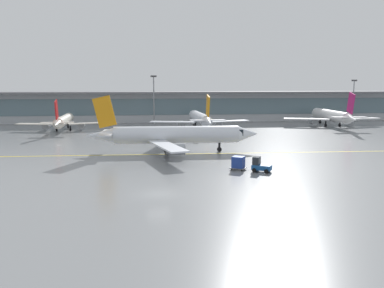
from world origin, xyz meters
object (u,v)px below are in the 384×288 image
object	(u,v)px
gate_airplane_1	(64,121)
baggage_tug	(260,166)
gate_airplane_2	(200,118)
cargo_dolly_lead	(238,163)
gate_airplane_3	(331,116)
taxiing_regional_jet	(174,135)
apron_light_mast_1	(154,98)
apron_light_mast_2	(353,98)

from	to	relation	value
gate_airplane_1	baggage_tug	bearing A→B (deg)	-148.25
gate_airplane_2	cargo_dolly_lead	distance (m)	52.52
gate_airplane_1	gate_airplane_2	xyz separation A→B (m)	(35.68, -0.81, 0.32)
gate_airplane_2	cargo_dolly_lead	xyz separation A→B (m)	(-1.54, -52.47, -1.83)
gate_airplane_2	cargo_dolly_lead	size ratio (longest dim) A/B	11.04
gate_airplane_2	gate_airplane_3	distance (m)	38.57
taxiing_regional_jet	baggage_tug	size ratio (longest dim) A/B	10.42
gate_airplane_3	apron_light_mast_1	size ratio (longest dim) A/B	2.08
gate_airplane_1	apron_light_mast_1	size ratio (longest dim) A/B	1.77
gate_airplane_1	taxiing_regional_jet	bearing A→B (deg)	-146.98
taxiing_regional_jet	cargo_dolly_lead	bearing A→B (deg)	-62.01
baggage_tug	cargo_dolly_lead	size ratio (longest dim) A/B	1.12
baggage_tug	cargo_dolly_lead	xyz separation A→B (m)	(-2.72, 1.63, 0.16)
gate_airplane_3	taxiing_regional_jet	world-z (taller)	taxiing_regional_jet
taxiing_regional_jet	apron_light_mast_2	size ratio (longest dim) A/B	2.30
apron_light_mast_1	apron_light_mast_2	size ratio (longest dim) A/B	1.09
gate_airplane_3	apron_light_mast_1	distance (m)	52.00
gate_airplane_3	gate_airplane_2	bearing A→B (deg)	97.21
cargo_dolly_lead	gate_airplane_1	bearing A→B (deg)	153.55
gate_airplane_3	cargo_dolly_lead	size ratio (longest dim) A/B	11.55
baggage_tug	gate_airplane_2	bearing A→B (deg)	122.15
gate_airplane_1	baggage_tug	size ratio (longest dim) A/B	8.73
gate_airplane_2	apron_light_mast_1	xyz separation A→B (m)	(-11.92, 15.12, 5.09)
gate_airplane_2	taxiing_regional_jet	distance (m)	37.61
apron_light_mast_1	cargo_dolly_lead	bearing A→B (deg)	-81.27
gate_airplane_1	taxiing_regional_jet	xyz separation A→B (m)	(26.19, -37.20, 0.50)
cargo_dolly_lead	apron_light_mast_2	world-z (taller)	apron_light_mast_2
taxiing_regional_jet	gate_airplane_3	bearing A→B (deg)	41.17
gate_airplane_1	apron_light_mast_2	world-z (taller)	apron_light_mast_2
gate_airplane_2	gate_airplane_3	xyz separation A→B (m)	(38.44, 3.13, 0.13)
gate_airplane_1	cargo_dolly_lead	size ratio (longest dim) A/B	9.81
gate_airplane_1	gate_airplane_3	size ratio (longest dim) A/B	0.85
gate_airplane_3	gate_airplane_1	bearing A→B (deg)	94.35
gate_airplane_1	gate_airplane_3	xyz separation A→B (m)	(74.12, 2.32, 0.45)
gate_airplane_3	apron_light_mast_1	bearing A→B (deg)	79.16
gate_airplane_2	baggage_tug	xyz separation A→B (m)	(1.18, -54.10, -1.99)
apron_light_mast_2	cargo_dolly_lead	bearing A→B (deg)	-127.67
baggage_tug	gate_airplane_3	bearing A→B (deg)	87.83
gate_airplane_3	cargo_dolly_lead	bearing A→B (deg)	146.84
gate_airplane_2	gate_airplane_3	bearing A→B (deg)	-87.40
cargo_dolly_lead	baggage_tug	bearing A→B (deg)	-0.00
apron_light_mast_2	apron_light_mast_1	bearing A→B (deg)	-177.73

